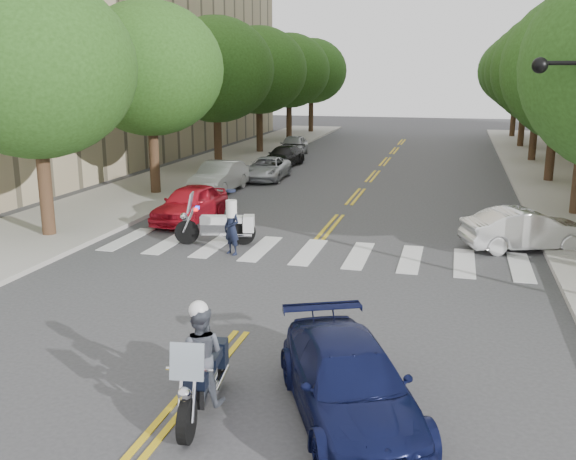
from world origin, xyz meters
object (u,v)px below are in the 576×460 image
(motorcycle_police, at_px, (201,362))
(sedan_blue, at_px, (349,383))
(motorcycle_parked, at_px, (222,226))
(convertible, at_px, (527,230))
(officer_standing, at_px, (232,228))

(motorcycle_police, xyz_separation_m, sedan_blue, (2.36, 0.34, -0.23))
(motorcycle_parked, distance_m, convertible, 9.58)
(officer_standing, distance_m, sedan_blue, 9.96)
(motorcycle_parked, xyz_separation_m, officer_standing, (0.70, -1.05, 0.22))
(motorcycle_police, height_order, convertible, motorcycle_police)
(motorcycle_police, height_order, sedan_blue, motorcycle_police)
(motorcycle_police, relative_size, convertible, 0.60)
(motorcycle_police, bearing_deg, sedan_blue, -179.57)
(motorcycle_parked, bearing_deg, motorcycle_police, -175.05)
(motorcycle_parked, bearing_deg, sedan_blue, -162.97)
(motorcycle_police, bearing_deg, convertible, -125.18)
(officer_standing, bearing_deg, motorcycle_parked, 153.73)
(convertible, bearing_deg, officer_standing, 87.09)
(convertible, xyz_separation_m, sedan_blue, (-3.71, -11.41, -0.02))
(motorcycle_police, relative_size, motorcycle_parked, 0.91)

